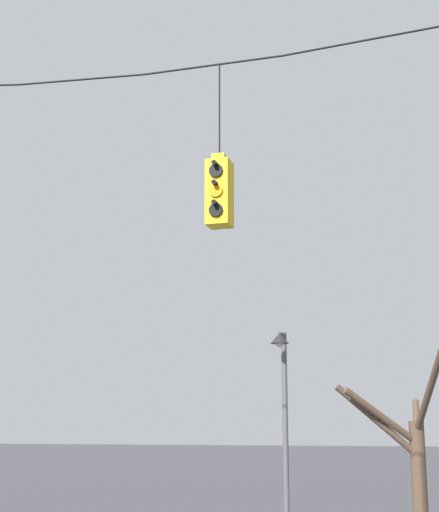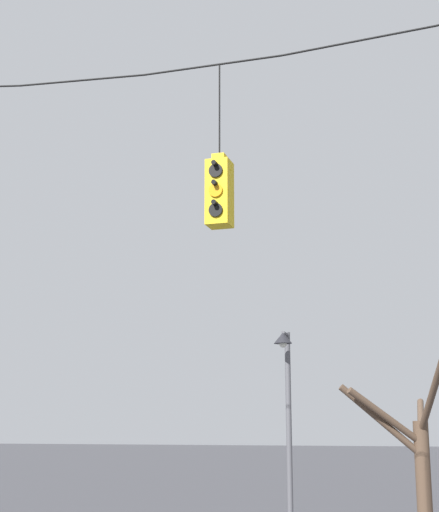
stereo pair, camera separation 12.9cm
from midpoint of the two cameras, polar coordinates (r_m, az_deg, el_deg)
span_wire at (r=12.17m, az=-0.28°, el=14.69°), size 15.18×0.03×0.74m
traffic_light_near_left_pole at (r=11.29m, az=0.32°, el=4.69°), size 0.34×0.46×2.48m
street_lamp at (r=16.94m, az=5.13°, el=-10.23°), size 0.39×0.68×4.47m
bare_tree at (r=17.93m, az=14.32°, el=-13.77°), size 2.43×3.42×4.01m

